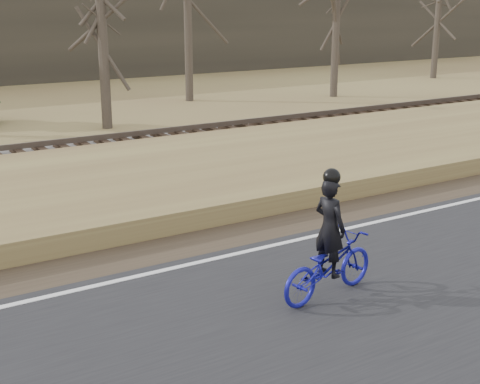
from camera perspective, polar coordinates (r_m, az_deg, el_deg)
ground at (r=14.50m, az=14.95°, el=-2.28°), size 120.00×120.00×0.00m
edge_line at (r=14.61m, az=14.40°, el=-1.83°), size 120.00×0.12×0.01m
shoulder at (r=15.29m, az=11.70°, el=-1.04°), size 120.00×1.60×0.04m
embankment at (r=17.44m, az=4.97°, el=2.03°), size 120.00×5.00×0.44m
ballast at (r=20.52m, az=-1.41°, el=4.22°), size 120.00×3.00×0.45m
railroad at (r=20.46m, az=-1.41°, el=5.05°), size 120.00×2.40×0.29m
treeline_backdrop at (r=40.63m, az=-17.91°, el=13.26°), size 120.00×4.00×6.00m
cyclist at (r=10.21m, az=7.57°, el=-5.54°), size 1.95×0.94×2.01m
bare_tree_near_left at (r=24.26m, az=-11.62°, el=12.33°), size 0.36×0.36×5.99m
bare_tree_right at (r=32.34m, az=8.22°, el=14.42°), size 0.36×0.36×7.21m
bare_tree_far_right at (r=41.61m, az=16.53°, el=14.10°), size 0.36×0.36×6.99m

